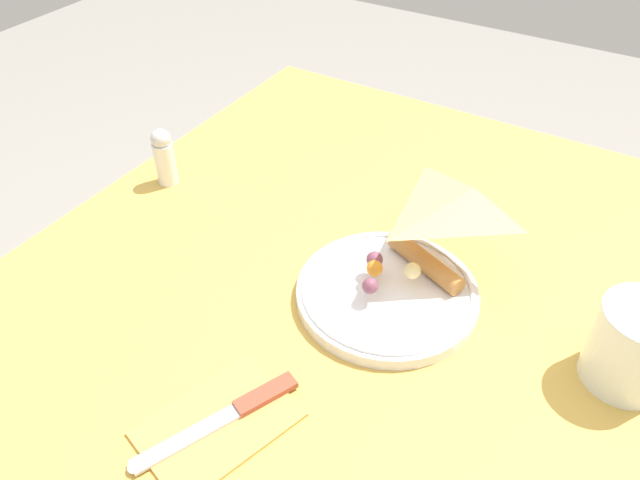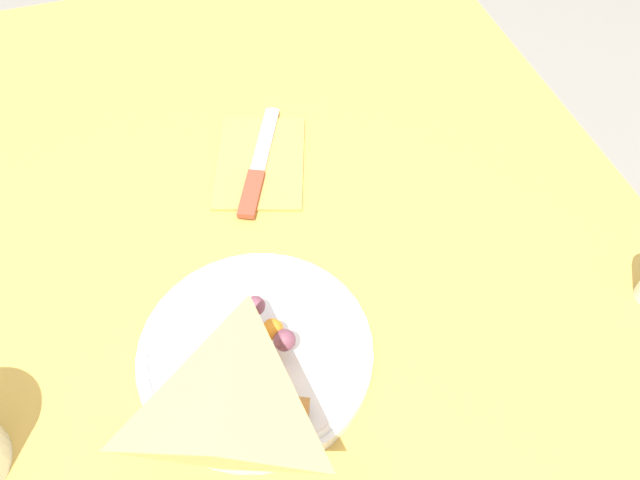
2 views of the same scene
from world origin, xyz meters
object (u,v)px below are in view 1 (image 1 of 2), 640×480
butter_knife (225,417)px  salt_shaker (164,157)px  plate_pizza (388,289)px  napkin_folded (218,424)px  milk_glass (633,348)px  dining_table (330,394)px

butter_knife → salt_shaker: (-0.29, -0.33, 0.04)m
plate_pizza → napkin_folded: (0.25, -0.07, -0.01)m
napkin_folded → salt_shaker: 0.45m
plate_pizza → milk_glass: bearing=95.2°
milk_glass → butter_knife: (0.26, -0.33, -0.04)m
milk_glass → napkin_folded: milk_glass is taller
plate_pizza → salt_shaker: salt_shaker is taller
dining_table → plate_pizza: 0.15m
milk_glass → napkin_folded: bearing=-50.8°
napkin_folded → butter_knife: bearing=155.6°
dining_table → milk_glass: size_ratio=12.02×
butter_knife → plate_pizza: bearing=-170.2°
plate_pizza → napkin_folded: bearing=-14.9°
salt_shaker → dining_table: bearing=68.9°
milk_glass → butter_knife: bearing=-51.4°
napkin_folded → dining_table: bearing=165.7°
plate_pizza → salt_shaker: (-0.05, -0.40, 0.03)m
plate_pizza → milk_glass: 0.27m
dining_table → napkin_folded: size_ratio=6.69×
dining_table → milk_glass: (-0.11, 0.29, 0.15)m
napkin_folded → butter_knife: (-0.01, 0.00, 0.00)m
dining_table → napkin_folded: bearing=-14.3°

